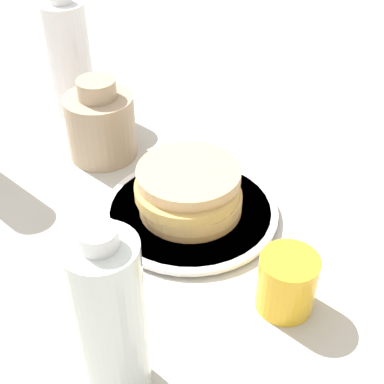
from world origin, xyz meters
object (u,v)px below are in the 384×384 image
object	(u,v)px
juice_glass	(287,283)
water_bottle_far	(111,321)
plate	(192,210)
pancake_stack	(189,191)
water_bottle_near	(69,58)
cream_jug	(101,124)

from	to	relation	value
juice_glass	water_bottle_far	size ratio (longest dim) A/B	0.35
plate	pancake_stack	xyz separation A→B (m)	(0.00, -0.00, 0.04)
juice_glass	water_bottle_far	bearing A→B (deg)	13.85
plate	juice_glass	size ratio (longest dim) A/B	3.33
juice_glass	water_bottle_near	bearing A→B (deg)	-70.84
plate	cream_jug	distance (m)	0.22
juice_glass	water_bottle_far	distance (m)	0.22
cream_jug	pancake_stack	bearing A→B (deg)	116.91
pancake_stack	water_bottle_far	bearing A→B (deg)	59.65
pancake_stack	water_bottle_far	world-z (taller)	water_bottle_far
cream_jug	plate	bearing A→B (deg)	117.89
juice_glass	water_bottle_near	size ratio (longest dim) A/B	0.35
plate	water_bottle_far	xyz separation A→B (m)	(0.14, 0.24, 0.09)
water_bottle_near	juice_glass	bearing A→B (deg)	109.16
plate	juice_glass	distance (m)	0.20
plate	water_bottle_near	world-z (taller)	water_bottle_near
plate	pancake_stack	distance (m)	0.04
water_bottle_near	pancake_stack	bearing A→B (deg)	109.27
plate	juice_glass	world-z (taller)	juice_glass
juice_glass	water_bottle_near	distance (m)	0.58
juice_glass	cream_jug	world-z (taller)	cream_jug
pancake_stack	cream_jug	world-z (taller)	cream_jug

